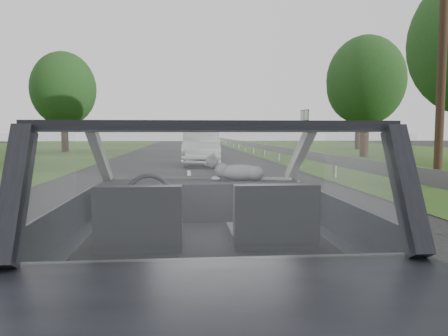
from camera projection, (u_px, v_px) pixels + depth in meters
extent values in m
plane|color=black|center=(205.00, 336.00, 2.99)|extent=(140.00, 140.00, 0.00)
cube|color=#20202A|center=(205.00, 232.00, 2.94)|extent=(1.80, 4.00, 1.45)
cube|color=black|center=(202.00, 199.00, 3.55)|extent=(1.58, 0.45, 0.30)
cube|color=black|center=(140.00, 219.00, 2.60)|extent=(0.50, 0.72, 0.42)
cube|color=black|center=(272.00, 216.00, 2.67)|extent=(0.50, 0.72, 0.42)
torus|color=black|center=(149.00, 197.00, 3.21)|extent=(0.36, 0.36, 0.04)
ellipsoid|color=gray|center=(240.00, 171.00, 3.57)|extent=(0.53, 0.24, 0.23)
cube|color=gray|center=(331.00, 159.00, 13.26)|extent=(0.05, 90.00, 0.32)
imported|color=silver|center=(201.00, 148.00, 18.59)|extent=(1.90, 4.43, 1.44)
cube|color=#126328|center=(304.00, 133.00, 25.05)|extent=(0.27, 1.08, 2.70)
cylinder|color=#3E271A|center=(443.00, 46.00, 13.39)|extent=(0.30, 0.30, 8.07)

